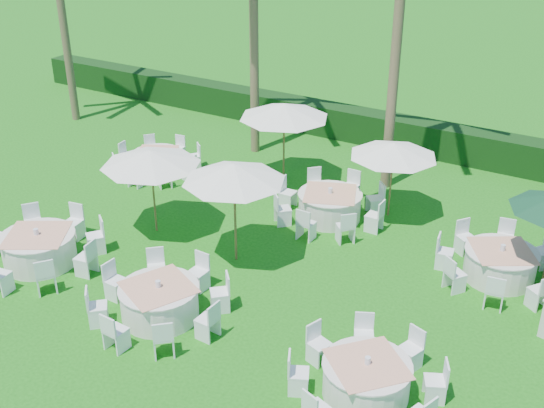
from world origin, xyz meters
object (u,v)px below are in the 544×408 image
at_px(umbrella_b, 234,172).
at_px(umbrella_d, 394,150).
at_px(banquet_table_c, 366,379).
at_px(banquet_table_d, 158,162).
at_px(banquet_table_e, 330,205).
at_px(banquet_table_a, 39,248).
at_px(umbrella_a, 150,158).
at_px(banquet_table_b, 160,301).
at_px(umbrella_c, 284,111).
at_px(banquet_table_f, 500,263).

height_order(umbrella_b, umbrella_d, umbrella_b).
relative_size(banquet_table_c, banquet_table_d, 1.03).
bearing_deg(banquet_table_e, umbrella_b, -108.45).
relative_size(banquet_table_e, umbrella_d, 1.29).
relative_size(banquet_table_a, umbrella_d, 1.33).
bearing_deg(umbrella_d, umbrella_a, -141.69).
xyz_separation_m(banquet_table_b, banquet_table_d, (-5.42, 6.62, -0.04)).
height_order(banquet_table_a, banquet_table_e, banquet_table_a).
xyz_separation_m(banquet_table_c, banquet_table_d, (-10.72, 6.63, -0.02)).
bearing_deg(umbrella_a, banquet_table_c, -22.12).
xyz_separation_m(banquet_table_b, umbrella_b, (0.12, 3.12, 2.16)).
bearing_deg(umbrella_c, umbrella_b, -74.73).
relative_size(banquet_table_b, umbrella_b, 1.17).
xyz_separation_m(umbrella_b, umbrella_c, (-1.38, 5.06, -0.07)).
relative_size(banquet_table_a, umbrella_a, 1.23).
height_order(banquet_table_c, banquet_table_d, banquet_table_c).
bearing_deg(banquet_table_b, banquet_table_f, 41.55).
bearing_deg(umbrella_d, banquet_table_d, -172.79).
distance_m(banquet_table_b, banquet_table_d, 8.56).
bearing_deg(banquet_table_a, banquet_table_d, 99.67).
distance_m(banquet_table_b, banquet_table_f, 8.75).
bearing_deg(banquet_table_f, umbrella_d, 153.98).
bearing_deg(banquet_table_d, umbrella_d, 7.21).
xyz_separation_m(banquet_table_d, banquet_table_e, (6.69, -0.07, 0.05)).
bearing_deg(banquet_table_d, umbrella_c, 20.58).
xyz_separation_m(banquet_table_a, banquet_table_e, (5.61, 6.28, -0.01)).
xyz_separation_m(banquet_table_f, umbrella_b, (-6.42, -2.68, 2.16)).
xyz_separation_m(banquet_table_a, banquet_table_d, (-1.08, 6.35, -0.06)).
xyz_separation_m(umbrella_b, umbrella_d, (2.62, 4.53, -0.42)).
bearing_deg(banquet_table_a, banquet_table_e, 48.24).
xyz_separation_m(banquet_table_d, umbrella_c, (4.16, 1.56, 2.13)).
height_order(umbrella_a, umbrella_b, umbrella_b).
bearing_deg(banquet_table_f, umbrella_c, 163.01).
relative_size(banquet_table_e, umbrella_c, 1.14).
bearing_deg(banquet_table_a, umbrella_b, 32.54).
height_order(banquet_table_a, banquet_table_d, banquet_table_a).
bearing_deg(umbrella_d, umbrella_c, 172.47).
relative_size(banquet_table_d, banquet_table_e, 0.89).
bearing_deg(umbrella_b, umbrella_d, 59.97).
bearing_deg(banquet_table_e, umbrella_a, -141.12).
height_order(banquet_table_b, banquet_table_e, banquet_table_e).
relative_size(umbrella_c, umbrella_d, 1.12).
xyz_separation_m(banquet_table_e, umbrella_d, (1.48, 1.10, 1.72)).
bearing_deg(umbrella_b, umbrella_c, 105.27).
bearing_deg(umbrella_d, banquet_table_b, -109.71).
bearing_deg(umbrella_a, banquet_table_a, -117.27).
distance_m(banquet_table_f, umbrella_a, 9.85).
distance_m(banquet_table_c, umbrella_c, 10.70).
bearing_deg(umbrella_a, umbrella_d, 38.31).
height_order(banquet_table_d, banquet_table_e, banquet_table_e).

